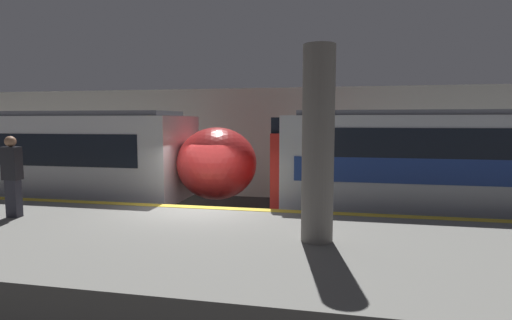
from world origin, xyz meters
TOP-DOWN VIEW (x-y plane):
  - ground_plane at (0.00, 0.00)m, footprint 120.00×120.00m
  - platform at (0.00, -2.55)m, footprint 40.00×5.09m
  - station_rear_barrier at (0.00, 6.67)m, footprint 50.00×0.15m
  - support_pillar_near at (3.07, -2.37)m, footprint 0.57×0.57m
  - person_waiting at (-3.71, -1.92)m, footprint 0.38×0.24m

SIDE VIEW (x-z plane):
  - ground_plane at x=0.00m, z-range 0.00..0.00m
  - platform at x=0.00m, z-range 0.00..1.02m
  - person_waiting at x=-3.71m, z-range 1.08..2.90m
  - station_rear_barrier at x=0.00m, z-range 0.00..4.50m
  - support_pillar_near at x=3.07m, z-range 1.01..4.49m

